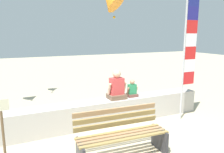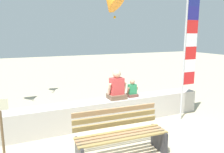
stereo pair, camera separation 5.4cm
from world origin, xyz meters
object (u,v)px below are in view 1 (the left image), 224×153
person_adult (117,87)px  sign_post (3,133)px  park_bench (121,135)px  person_child (132,90)px  flag_banner (188,47)px

person_adult → sign_post: bearing=-152.5°
park_bench → person_adult: person_adult is taller
park_bench → sign_post: bearing=174.9°
person_child → sign_post: sign_post is taller
park_bench → flag_banner: flag_banner is taller
sign_post → person_adult: bearing=27.5°
park_bench → sign_post: size_ratio=1.34×
park_bench → person_child: person_child is taller
person_adult → flag_banner: (1.78, -0.59, 1.03)m
flag_banner → person_adult: bearing=161.6°
flag_banner → sign_post: bearing=-170.0°
park_bench → person_child: 1.95m
person_child → person_adult: bearing=-180.0°
person_adult → sign_post: 2.97m
flag_banner → park_bench: bearing=-158.6°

